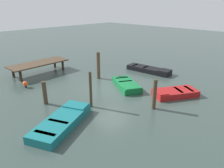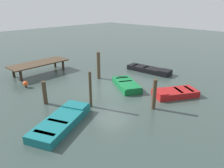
{
  "view_description": "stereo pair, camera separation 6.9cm",
  "coord_description": "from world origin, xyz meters",
  "px_view_note": "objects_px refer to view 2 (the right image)",
  "views": [
    {
      "loc": [
        -9.89,
        -9.63,
        5.67
      ],
      "look_at": [
        0.0,
        0.0,
        0.35
      ],
      "focal_mm": 33.57,
      "sensor_mm": 36.0,
      "label": 1
    },
    {
      "loc": [
        -9.84,
        -9.68,
        5.67
      ],
      "look_at": [
        0.0,
        0.0,
        0.35
      ],
      "focal_mm": 33.57,
      "sensor_mm": 36.0,
      "label": 2
    }
  ],
  "objects_px": {
    "dock_segment": "(39,64)",
    "marker_buoy": "(26,84)",
    "rowboat_black": "(149,70)",
    "rowboat_teal": "(62,121)",
    "rowboat_green": "(127,85)",
    "mooring_piling_far_right": "(45,93)",
    "rowboat_red": "(175,93)",
    "mooring_piling_far_left": "(90,90)",
    "mooring_piling_mid_left": "(154,95)",
    "mooring_piling_near_right": "(99,66)"
  },
  "relations": [
    {
      "from": "dock_segment",
      "to": "marker_buoy",
      "type": "relative_size",
      "value": 10.41
    },
    {
      "from": "rowboat_black",
      "to": "rowboat_teal",
      "type": "bearing_deg",
      "value": -84.7
    },
    {
      "from": "rowboat_green",
      "to": "rowboat_teal",
      "type": "bearing_deg",
      "value": -51.59
    },
    {
      "from": "rowboat_green",
      "to": "mooring_piling_far_right",
      "type": "distance_m",
      "value": 5.71
    },
    {
      "from": "marker_buoy",
      "to": "rowboat_teal",
      "type": "bearing_deg",
      "value": -98.9
    },
    {
      "from": "rowboat_red",
      "to": "mooring_piling_far_right",
      "type": "distance_m",
      "value": 8.22
    },
    {
      "from": "rowboat_black",
      "to": "marker_buoy",
      "type": "bearing_deg",
      "value": -119.94
    },
    {
      "from": "mooring_piling_far_left",
      "to": "rowboat_teal",
      "type": "bearing_deg",
      "value": -167.97
    },
    {
      "from": "dock_segment",
      "to": "mooring_piling_mid_left",
      "type": "height_order",
      "value": "mooring_piling_mid_left"
    },
    {
      "from": "mooring_piling_near_right",
      "to": "mooring_piling_mid_left",
      "type": "distance_m",
      "value": 6.28
    },
    {
      "from": "rowboat_red",
      "to": "rowboat_green",
      "type": "height_order",
      "value": "same"
    },
    {
      "from": "rowboat_teal",
      "to": "marker_buoy",
      "type": "relative_size",
      "value": 8.33
    },
    {
      "from": "mooring_piling_far_right",
      "to": "rowboat_teal",
      "type": "bearing_deg",
      "value": -103.14
    },
    {
      "from": "rowboat_green",
      "to": "mooring_piling_mid_left",
      "type": "relative_size",
      "value": 1.78
    },
    {
      "from": "dock_segment",
      "to": "marker_buoy",
      "type": "xyz_separation_m",
      "value": [
        -2.32,
        -2.33,
        -0.55
      ]
    },
    {
      "from": "rowboat_green",
      "to": "rowboat_black",
      "type": "height_order",
      "value": "same"
    },
    {
      "from": "mooring_piling_mid_left",
      "to": "marker_buoy",
      "type": "bearing_deg",
      "value": 113.66
    },
    {
      "from": "rowboat_red",
      "to": "rowboat_black",
      "type": "distance_m",
      "value": 5.21
    },
    {
      "from": "mooring_piling_near_right",
      "to": "rowboat_green",
      "type": "bearing_deg",
      "value": -88.62
    },
    {
      "from": "mooring_piling_far_left",
      "to": "mooring_piling_far_right",
      "type": "distance_m",
      "value": 2.82
    },
    {
      "from": "mooring_piling_mid_left",
      "to": "mooring_piling_far_left",
      "type": "bearing_deg",
      "value": 130.54
    },
    {
      "from": "mooring_piling_mid_left",
      "to": "mooring_piling_far_left",
      "type": "relative_size",
      "value": 0.83
    },
    {
      "from": "mooring_piling_near_right",
      "to": "mooring_piling_far_right",
      "type": "height_order",
      "value": "mooring_piling_near_right"
    },
    {
      "from": "rowboat_green",
      "to": "rowboat_red",
      "type": "bearing_deg",
      "value": 47.98
    },
    {
      "from": "dock_segment",
      "to": "mooring_piling_far_left",
      "type": "relative_size",
      "value": 2.32
    },
    {
      "from": "marker_buoy",
      "to": "rowboat_red",
      "type": "bearing_deg",
      "value": -53.7
    },
    {
      "from": "rowboat_teal",
      "to": "mooring_piling_near_right",
      "type": "bearing_deg",
      "value": 8.37
    },
    {
      "from": "rowboat_green",
      "to": "rowboat_teal",
      "type": "relative_size",
      "value": 0.79
    },
    {
      "from": "rowboat_red",
      "to": "marker_buoy",
      "type": "height_order",
      "value": "marker_buoy"
    },
    {
      "from": "mooring_piling_mid_left",
      "to": "rowboat_red",
      "type": "bearing_deg",
      "value": 0.23
    },
    {
      "from": "rowboat_green",
      "to": "rowboat_black",
      "type": "bearing_deg",
      "value": 132.37
    },
    {
      "from": "rowboat_red",
      "to": "rowboat_black",
      "type": "relative_size",
      "value": 0.77
    },
    {
      "from": "rowboat_red",
      "to": "mooring_piling_far_left",
      "type": "height_order",
      "value": "mooring_piling_far_left"
    },
    {
      "from": "rowboat_red",
      "to": "dock_segment",
      "type": "bearing_deg",
      "value": -39.43
    },
    {
      "from": "mooring_piling_mid_left",
      "to": "mooring_piling_near_right",
      "type": "bearing_deg",
      "value": 77.81
    },
    {
      "from": "dock_segment",
      "to": "rowboat_green",
      "type": "bearing_deg",
      "value": -71.97
    },
    {
      "from": "rowboat_black",
      "to": "rowboat_teal",
      "type": "xyz_separation_m",
      "value": [
        -10.23,
        -1.95,
        0.0
      ]
    },
    {
      "from": "rowboat_green",
      "to": "rowboat_black",
      "type": "distance_m",
      "value": 4.29
    },
    {
      "from": "rowboat_black",
      "to": "mooring_piling_mid_left",
      "type": "bearing_deg",
      "value": -58.41
    },
    {
      "from": "rowboat_black",
      "to": "mooring_piling_mid_left",
      "type": "height_order",
      "value": "mooring_piling_mid_left"
    },
    {
      "from": "rowboat_red",
      "to": "mooring_piling_far_right",
      "type": "height_order",
      "value": "mooring_piling_far_right"
    },
    {
      "from": "rowboat_green",
      "to": "mooring_piling_near_right",
      "type": "bearing_deg",
      "value": -149.38
    },
    {
      "from": "marker_buoy",
      "to": "rowboat_green",
      "type": "bearing_deg",
      "value": -45.56
    },
    {
      "from": "dock_segment",
      "to": "mooring_piling_far_right",
      "type": "distance_m",
      "value": 6.33
    },
    {
      "from": "mooring_piling_far_left",
      "to": "dock_segment",
      "type": "bearing_deg",
      "value": 83.03
    },
    {
      "from": "mooring_piling_near_right",
      "to": "marker_buoy",
      "type": "relative_size",
      "value": 4.48
    },
    {
      "from": "rowboat_teal",
      "to": "marker_buoy",
      "type": "bearing_deg",
      "value": 56.54
    },
    {
      "from": "mooring_piling_far_left",
      "to": "marker_buoy",
      "type": "distance_m",
      "value": 5.88
    },
    {
      "from": "mooring_piling_mid_left",
      "to": "mooring_piling_far_right",
      "type": "bearing_deg",
      "value": 128.76
    },
    {
      "from": "rowboat_black",
      "to": "mooring_piling_far_right",
      "type": "relative_size",
      "value": 2.82
    }
  ]
}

